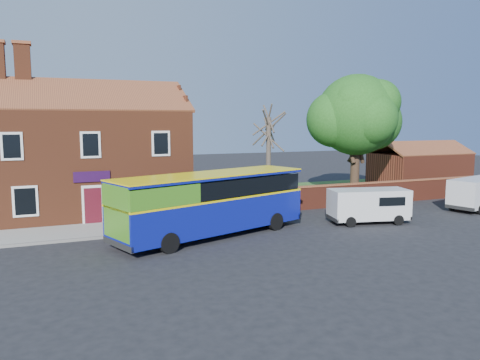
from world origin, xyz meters
name	(u,v)px	position (x,y,z in m)	size (l,w,h in m)	color
ground	(259,244)	(0.00, 0.00, 0.00)	(120.00, 120.00, 0.00)	black
pavement	(97,230)	(-7.00, 5.75, 0.06)	(18.00, 3.50, 0.12)	gray
kerb	(100,238)	(-7.00, 4.00, 0.07)	(18.00, 0.15, 0.14)	slate
grass_strip	(335,191)	(13.00, 13.00, 0.02)	(26.00, 12.00, 0.04)	#426B28
shop_building	(86,160)	(-7.02, 11.50, 3.41)	(12.30, 8.13, 10.50)	brown
boundary_wall	(382,192)	(13.00, 7.00, 0.81)	(22.00, 0.38, 1.60)	maroon
outbuilding	(419,169)	(22.00, 13.00, 1.61)	(8.20, 5.06, 4.17)	maroon
bus	(206,202)	(-1.88, 2.33, 1.85)	(11.02, 6.08, 3.27)	navy
van_near	(369,204)	(7.94, 1.93, 1.11)	(4.81, 2.75, 1.99)	silver
van_far	(478,192)	(17.39, 2.62, 1.18)	(5.13, 3.14, 2.11)	silver
large_tree	(356,118)	(12.68, 9.93, 6.19)	(7.75, 6.13, 9.45)	black
bare_tree	(269,155)	(5.65, 10.68, 3.47)	(2.54, 3.02, 6.76)	#4C4238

